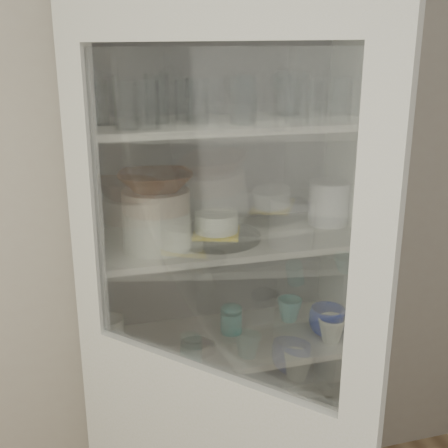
{
  "coord_description": "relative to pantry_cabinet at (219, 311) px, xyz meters",
  "views": [
    {
      "loc": [
        -0.31,
        -0.52,
        1.88
      ],
      "look_at": [
        0.2,
        1.27,
        1.3
      ],
      "focal_mm": 45.0,
      "sensor_mm": 36.0,
      "label": 1
    }
  ],
  "objects": [
    {
      "name": "wall_back",
      "position": [
        -0.2,
        0.16,
        0.36
      ],
      "size": [
        3.6,
        0.02,
        2.6
      ],
      "primitive_type": "cube",
      "color": "#BAB0A4",
      "rests_on": "ground"
    },
    {
      "name": "pantry_cabinet",
      "position": [
        0.0,
        0.0,
        0.0
      ],
      "size": [
        1.0,
        0.45,
        2.1
      ],
      "color": "beige",
      "rests_on": "floor"
    },
    {
      "name": "cupboard_door",
      "position": [
        -0.2,
        -0.62,
        -0.07
      ],
      "size": [
        0.63,
        0.7,
        2.0
      ],
      "rotation": [
        0.0,
        0.0,
        -0.85
      ],
      "color": "beige",
      "rests_on": "floor"
    },
    {
      "name": "tumbler_0",
      "position": [
        -0.33,
        -0.2,
        0.79
      ],
      "size": [
        0.09,
        0.09,
        0.13
      ],
      "primitive_type": "cylinder",
      "rotation": [
        0.0,
        0.0,
        0.37
      ],
      "color": "silver",
      "rests_on": "shelf_glass"
    },
    {
      "name": "tumbler_1",
      "position": [
        -0.27,
        -0.21,
        0.79
      ],
      "size": [
        0.08,
        0.08,
        0.14
      ],
      "primitive_type": "cylinder",
      "rotation": [
        0.0,
        0.0,
        0.21
      ],
      "color": "silver",
      "rests_on": "shelf_glass"
    },
    {
      "name": "tumbler_2",
      "position": [
        0.02,
        -0.19,
        0.8
      ],
      "size": [
        0.09,
        0.09,
        0.15
      ],
      "primitive_type": "cylinder",
      "rotation": [
        0.0,
        0.0,
        0.17
      ],
      "color": "silver",
      "rests_on": "shelf_glass"
    },
    {
      "name": "tumbler_3",
      "position": [
        0.03,
        -0.19,
        0.79
      ],
      "size": [
        0.09,
        0.09,
        0.14
      ],
      "primitive_type": "cylinder",
      "rotation": [
        0.0,
        0.0,
        0.27
      ],
      "color": "silver",
      "rests_on": "shelf_glass"
    },
    {
      "name": "tumbler_4",
      "position": [
        0.26,
        -0.21,
        0.79
      ],
      "size": [
        0.07,
        0.07,
        0.14
      ],
      "primitive_type": "cylinder",
      "rotation": [
        0.0,
        0.0,
        0.06
      ],
      "color": "silver",
      "rests_on": "shelf_glass"
    },
    {
      "name": "tumbler_5",
      "position": [
        0.19,
        -0.22,
        0.8
      ],
      "size": [
        0.1,
        0.1,
        0.16
      ],
      "primitive_type": "cylinder",
      "rotation": [
        0.0,
        0.0,
        -0.37
      ],
      "color": "silver",
      "rests_on": "shelf_glass"
    },
    {
      "name": "tumbler_6",
      "position": [
        0.34,
        -0.22,
        0.79
      ],
      "size": [
        0.09,
        0.09,
        0.14
      ],
      "primitive_type": "cylinder",
      "rotation": [
        0.0,
        0.0,
        0.36
      ],
      "color": "silver",
      "rests_on": "shelf_glass"
    },
    {
      "name": "tumbler_7",
      "position": [
        -0.38,
        -0.05,
        0.79
      ],
      "size": [
        0.08,
        0.08,
        0.14
      ],
      "primitive_type": "cylinder",
      "rotation": [
        0.0,
        0.0,
        -0.18
      ],
      "color": "silver",
      "rests_on": "shelf_glass"
    },
    {
      "name": "tumbler_8",
      "position": [
        -0.4,
        -0.08,
        0.79
      ],
      "size": [
        0.08,
        0.08,
        0.13
      ],
      "primitive_type": "cylinder",
      "rotation": [
        0.0,
        0.0,
        0.23
      ],
      "color": "silver",
      "rests_on": "shelf_glass"
    },
    {
      "name": "tumbler_9",
      "position": [
        -0.22,
        -0.08,
        0.8
      ],
      "size": [
        0.1,
        0.1,
        0.15
      ],
      "primitive_type": "cylinder",
      "rotation": [
        0.0,
        0.0,
        0.38
      ],
      "color": "silver",
      "rests_on": "shelf_glass"
    },
    {
      "name": "tumbler_10",
      "position": [
        -0.13,
        -0.05,
        0.78
      ],
      "size": [
        0.07,
        0.07,
        0.13
      ],
      "primitive_type": "cylinder",
      "rotation": [
        0.0,
        0.0,
        -0.12
      ],
      "color": "silver",
      "rests_on": "shelf_glass"
    },
    {
      "name": "tumbler_11",
      "position": [
        0.23,
        -0.05,
        0.8
      ],
      "size": [
        0.09,
        0.09,
        0.16
      ],
      "primitive_type": "cylinder",
      "rotation": [
        0.0,
        0.0,
        -0.23
      ],
      "color": "silver",
      "rests_on": "shelf_glass"
    },
    {
      "name": "goblet_0",
      "position": [
        -0.41,
        0.01,
        0.81
      ],
      "size": [
        0.08,
        0.08,
        0.18
      ],
      "primitive_type": null,
      "color": "silver",
      "rests_on": "shelf_glass"
    },
    {
      "name": "goblet_1",
      "position": [
        0.06,
        0.03,
        0.8
      ],
      "size": [
        0.07,
        0.07,
        0.16
      ],
      "primitive_type": null,
      "color": "silver",
      "rests_on": "shelf_glass"
    },
    {
      "name": "goblet_2",
      "position": [
        0.22,
        0.03,
        0.8
      ],
      "size": [
        0.07,
        0.07,
        0.15
      ],
      "primitive_type": null,
      "color": "silver",
      "rests_on": "shelf_glass"
    },
    {
      "name": "goblet_3",
      "position": [
        0.23,
        0.01,
        0.81
      ],
      "size": [
        0.08,
        0.08,
        0.18
      ],
      "primitive_type": null,
      "color": "silver",
      "rests_on": "shelf_glass"
    },
    {
      "name": "plate_stack_front",
      "position": [
        -0.24,
        -0.12,
        0.38
      ],
      "size": [
        0.22,
        0.22,
        0.13
      ],
      "primitive_type": "cylinder",
      "color": "white",
      "rests_on": "shelf_plates"
    },
    {
      "name": "plate_stack_back",
      "position": [
        -0.24,
        0.03,
        0.36
      ],
      "size": [
        0.19,
        0.19,
        0.08
      ],
      "primitive_type": "cylinder",
      "color": "white",
      "rests_on": "shelf_plates"
    },
    {
      "name": "cream_bowl",
      "position": [
        -0.24,
        -0.12,
        0.48
      ],
      "size": [
        0.24,
        0.24,
        0.07
      ],
      "primitive_type": "cylinder",
      "rotation": [
        0.0,
        0.0,
        -0.13
      ],
      "color": "beige",
      "rests_on": "plate_stack_front"
    },
    {
      "name": "terracotta_bowl",
      "position": [
        -0.24,
        -0.12,
        0.54
      ],
      "size": [
        0.26,
        0.26,
        0.06
      ],
      "primitive_type": "imported",
      "rotation": [
        0.0,
        0.0,
        -0.11
      ],
      "color": "#592E15",
      "rests_on": "cream_bowl"
    },
    {
      "name": "glass_platter",
      "position": [
        -0.04,
        -0.09,
        0.33
      ],
      "size": [
        0.34,
        0.34,
        0.02
      ],
      "primitive_type": "cylinder",
      "rotation": [
        0.0,
        0.0,
        -0.13
      ],
      "color": "silver",
      "rests_on": "shelf_plates"
    },
    {
      "name": "yellow_trivet",
      "position": [
        -0.04,
        -0.09,
        0.34
      ],
      "size": [
        0.2,
        0.2,
        0.01
      ],
      "primitive_type": "cube",
      "rotation": [
        0.0,
        0.0,
        -0.33
      ],
      "color": "yellow",
      "rests_on": "glass_platter"
    },
    {
      "name": "white_ramekin",
      "position": [
        -0.04,
        -0.09,
        0.38
      ],
      "size": [
        0.18,
        0.18,
        0.06
      ],
      "primitive_type": "cylinder",
      "rotation": [
        0.0,
        0.0,
        -0.25
      ],
      "color": "white",
      "rests_on": "yellow_trivet"
    },
    {
      "name": "grey_bowl_stack",
      "position": [
        0.41,
        -0.04,
        0.4
      ],
      "size": [
        0.15,
        0.15,
        0.16
      ],
      "primitive_type": "cylinder",
      "color": "silver",
      "rests_on": "shelf_plates"
    },
    {
      "name": "mug_blue",
      "position": [
        0.38,
        -0.15,
        -0.03
      ],
      "size": [
        0.14,
        0.14,
        0.11
      ],
      "primitive_type": "imported",
      "rotation": [
        0.0,
        0.0,
        0.03
      ],
      "color": "#0D2BA1",
      "rests_on": "shelf_mugs"
    },
    {
      "name": "mug_teal",
      "position": [
        0.29,
        0.0,
        -0.03
      ],
      "size": [
        0.12,
        0.12,
        0.09
      ],
      "primitive_type": "imported",
      "rotation": [
        0.0,
        0.0,
        -0.34
      ],
      "color": "teal",
      "rests_on": "shelf_mugs"
    },
    {
      "name": "mug_white",
      "position": [
        0.37,
        -0.2,
        -0.03
      ],
      "size": [
        0.11,
        0.11,
        0.09
      ],
      "primitive_type": "imported",
      "rotation": [
        0.0,
        0.0,
        -0.14
      ],
      "color": "white",
      "rests_on": "shelf_mugs"
    },
    {
      "name": "teal_jar",
      "position": [
        0.04,
        -0.03,
        -0.03
      ],
      "size": [
        0.08,
        0.08,
        0.1
      ],
      "color": "teal",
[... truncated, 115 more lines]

